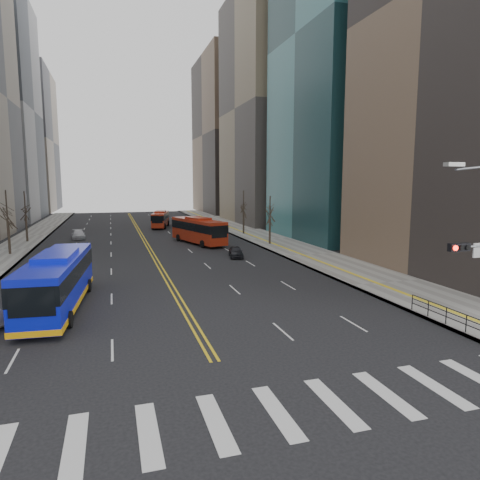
{
  "coord_description": "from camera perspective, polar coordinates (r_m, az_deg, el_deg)",
  "views": [
    {
      "loc": [
        -4.46,
        -13.89,
        8.54
      ],
      "look_at": [
        3.73,
        13.3,
        4.64
      ],
      "focal_mm": 32.0,
      "sensor_mm": 36.0,
      "label": 1
    }
  ],
  "objects": [
    {
      "name": "ground",
      "position": [
        16.9,
        0.97,
        -22.53
      ],
      "size": [
        220.0,
        220.0,
        0.0
      ],
      "primitive_type": "plane",
      "color": "black"
    },
    {
      "name": "sidewalk_right",
      "position": [
        63.42,
        3.65,
        0.13
      ],
      "size": [
        7.0,
        130.0,
        0.15
      ],
      "primitive_type": "cube",
      "color": "gray",
      "rests_on": "ground"
    },
    {
      "name": "sidewalk_left",
      "position": [
        60.7,
        -28.03,
        -1.12
      ],
      "size": [
        5.0,
        130.0,
        0.15
      ],
      "primitive_type": "cube",
      "color": "gray",
      "rests_on": "ground"
    },
    {
      "name": "crosswalk",
      "position": [
        16.9,
        0.97,
        -22.51
      ],
      "size": [
        26.7,
        4.0,
        0.01
      ],
      "color": "silver",
      "rests_on": "ground"
    },
    {
      "name": "centerline",
      "position": [
        69.56,
        -12.97,
        0.57
      ],
      "size": [
        0.55,
        100.0,
        0.01
      ],
      "color": "gold",
      "rests_on": "ground"
    },
    {
      "name": "office_towers",
      "position": [
        83.95,
        -14.07,
        18.16
      ],
      "size": [
        83.0,
        134.0,
        58.0
      ],
      "color": "#949496",
      "rests_on": "ground"
    },
    {
      "name": "pedestrian_railing",
      "position": [
        28.41,
        25.81,
        -8.74
      ],
      "size": [
        0.06,
        6.06,
        1.02
      ],
      "color": "black",
      "rests_on": "sidewalk_right"
    },
    {
      "name": "street_trees",
      "position": [
        48.66,
        -19.95,
        3.03
      ],
      "size": [
        35.2,
        47.2,
        7.6
      ],
      "color": "black",
      "rests_on": "ground"
    },
    {
      "name": "blue_bus",
      "position": [
        31.31,
        -23.14,
        -4.87
      ],
      "size": [
        3.88,
        13.41,
        3.82
      ],
      "color": "#0D17C4",
      "rests_on": "ground"
    },
    {
      "name": "red_bus_near",
      "position": [
        59.15,
        -5.59,
        1.47
      ],
      "size": [
        5.81,
        11.89,
        3.67
      ],
      "color": "#A92712",
      "rests_on": "ground"
    },
    {
      "name": "red_bus_far",
      "position": [
        81.08,
        -10.56,
        2.88
      ],
      "size": [
        4.38,
        10.0,
        3.13
      ],
      "color": "#A92712",
      "rests_on": "ground"
    },
    {
      "name": "car_dark_mid",
      "position": [
        48.43,
        -0.57,
        -1.59
      ],
      "size": [
        2.11,
        3.86,
        1.25
      ],
      "primitive_type": "imported",
      "rotation": [
        0.0,
        0.0,
        -0.18
      ],
      "color": "black",
      "rests_on": "ground"
    },
    {
      "name": "car_silver",
      "position": [
        68.39,
        -20.75,
        0.68
      ],
      "size": [
        2.29,
        4.63,
        1.29
      ],
      "primitive_type": "imported",
      "rotation": [
        0.0,
        0.0,
        0.11
      ],
      "color": "#ACACB2",
      "rests_on": "ground"
    },
    {
      "name": "car_dark_far",
      "position": [
        80.1,
        -5.68,
        2.07
      ],
      "size": [
        2.25,
        4.27,
        1.15
      ],
      "primitive_type": "imported",
      "rotation": [
        0.0,
        0.0,
        0.09
      ],
      "color": "black",
      "rests_on": "ground"
    }
  ]
}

